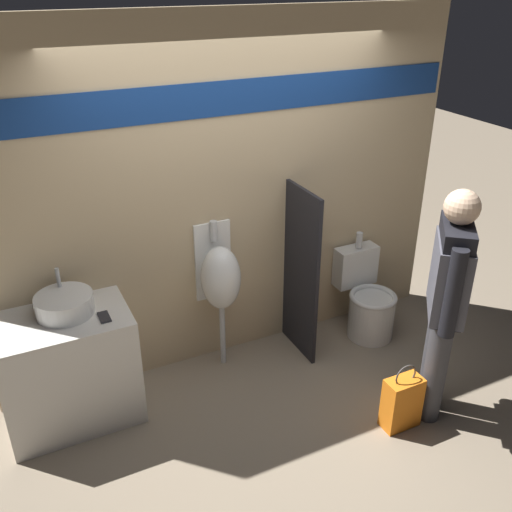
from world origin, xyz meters
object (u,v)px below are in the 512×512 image
cell_phone (104,317)px  urinal_near_counter (220,277)px  sink_basin (65,304)px  toilet (367,302)px  shopping_bag (402,402)px  person_in_vest (447,292)px

cell_phone → urinal_near_counter: 0.97m
sink_basin → toilet: (2.48, -0.08, -0.61)m
shopping_bag → toilet: bearing=66.2°
cell_phone → person_in_vest: 2.29m
sink_basin → urinal_near_counter: urinal_near_counter is taller
toilet → person_in_vest: size_ratio=0.52×
sink_basin → cell_phone: size_ratio=2.76×
urinal_near_counter → sink_basin: bearing=-176.2°
shopping_bag → person_in_vest: bearing=8.0°
cell_phone → sink_basin: bearing=141.8°
toilet → shopping_bag: size_ratio=1.70×
cell_phone → person_in_vest: (2.08, -0.94, 0.15)m
sink_basin → person_in_vest: bearing=-25.9°
sink_basin → shopping_bag: (2.00, -1.15, -0.70)m
person_in_vest → toilet: bearing=29.3°
sink_basin → toilet: size_ratio=0.43×
sink_basin → person_in_vest: (2.30, -1.11, 0.09)m
cell_phone → toilet: (2.26, 0.09, -0.54)m
cell_phone → shopping_bag: (1.78, -0.98, -0.64)m
cell_phone → toilet: bearing=2.4°
cell_phone → shopping_bag: size_ratio=0.27×
sink_basin → shopping_bag: 2.42m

